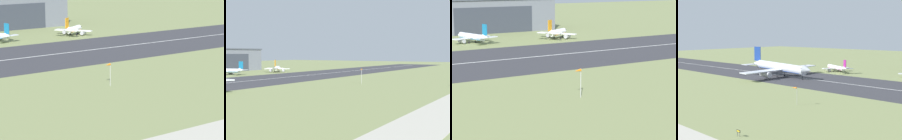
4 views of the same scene
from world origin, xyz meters
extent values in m
plane|color=#7A8451|center=(0.00, 61.84, 0.00)|extent=(703.88, 703.88, 0.00)
cube|color=#333338|center=(0.00, 123.69, 0.03)|extent=(463.88, 48.78, 0.06)
cube|color=silver|center=(0.00, 123.69, 0.07)|extent=(417.50, 0.70, 0.01)
cube|color=#2D333D|center=(18.07, 191.09, 6.25)|extent=(38.78, 0.12, 12.51)
cylinder|color=white|center=(35.42, 160.61, 2.74)|extent=(10.92, 8.51, 2.66)
cone|color=white|center=(41.14, 164.43, 2.74)|extent=(3.47, 3.54, 2.66)
cone|color=white|center=(29.37, 156.58, 3.22)|extent=(3.98, 3.76, 2.39)
cube|color=black|center=(40.05, 163.70, 3.27)|extent=(2.17, 2.49, 0.44)
cube|color=orange|center=(35.42, 160.61, 2.01)|extent=(9.90, 7.77, 0.20)
cube|color=white|center=(38.38, 156.59, 2.27)|extent=(5.74, 7.21, 0.40)
cylinder|color=#A8A8B2|center=(38.39, 157.31, 1.20)|extent=(3.79, 3.29, 1.65)
cube|color=white|center=(32.85, 164.88, 2.27)|extent=(5.74, 7.21, 0.40)
cylinder|color=#A8A8B2|center=(33.51, 164.62, 1.20)|extent=(3.79, 3.29, 1.65)
cube|color=orange|center=(29.77, 156.84, 6.33)|extent=(2.56, 1.84, 4.52)
cube|color=white|center=(31.30, 153.82, 3.14)|extent=(4.36, 4.79, 0.24)
cube|color=white|center=(27.57, 159.42, 3.14)|extent=(4.36, 4.79, 0.24)
cylinder|color=black|center=(39.15, 163.10, 0.70)|extent=(0.24, 0.24, 1.41)
cylinder|color=black|center=(39.15, 163.10, 0.22)|extent=(0.84, 0.84, 0.44)
cylinder|color=black|center=(36.08, 159.13, 0.70)|extent=(0.24, 0.24, 1.41)
cylinder|color=black|center=(36.08, 159.13, 0.22)|extent=(0.84, 0.84, 0.44)
cylinder|color=black|center=(34.31, 161.79, 0.70)|extent=(0.24, 0.24, 1.41)
cylinder|color=black|center=(34.31, 161.79, 0.22)|extent=(0.84, 0.84, 0.44)
cone|color=silver|center=(1.56, 156.75, 3.06)|extent=(3.09, 3.58, 2.28)
cube|color=silver|center=(3.22, 167.25, 2.16)|extent=(7.43, 4.49, 0.40)
cube|color=#146B9E|center=(1.43, 157.18, 6.02)|extent=(1.10, 2.71, 4.30)
cube|color=silver|center=(4.60, 157.77, 2.98)|extent=(4.42, 3.47, 0.24)
cube|color=silver|center=(-1.50, 155.83, 2.98)|extent=(4.42, 3.47, 0.24)
cylinder|color=#B7B7BC|center=(-6.16, 72.90, 3.18)|extent=(0.14, 0.14, 6.35)
cone|color=orange|center=(-7.19, 72.54, 6.10)|extent=(1.99, 1.19, 0.60)
camera|label=1|loc=(-87.57, -42.84, 34.92)|focal=85.00mm
camera|label=2|loc=(-122.89, 10.88, 12.94)|focal=50.00mm
camera|label=3|loc=(-53.79, -5.12, 24.99)|focal=70.00mm
camera|label=4|loc=(64.56, -7.15, 25.08)|focal=50.00mm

